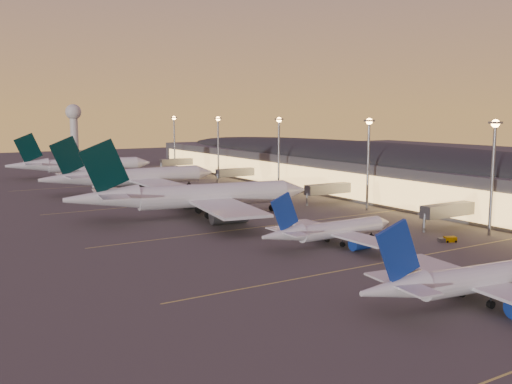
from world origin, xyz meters
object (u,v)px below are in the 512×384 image
(airliner_wide_mid, at_px, (132,177))
(radar_tower, at_px, (74,123))
(airliner_wide_near, at_px, (194,196))
(airliner_narrow_south, at_px, (470,280))
(airliner_wide_far, at_px, (81,165))
(baggage_tug_c, at_px, (448,239))
(airliner_narrow_north, at_px, (330,231))

(airliner_wide_mid, height_order, radar_tower, radar_tower)
(airliner_wide_near, bearing_deg, airliner_narrow_south, -78.82)
(airliner_narrow_south, distance_m, radar_tower, 289.25)
(airliner_wide_far, distance_m, radar_tower, 95.50)
(airliner_narrow_south, xyz_separation_m, baggage_tug_c, (29.72, 28.50, -2.94))
(airliner_wide_near, xyz_separation_m, airliner_wide_mid, (2.53, 54.85, -0.28))
(airliner_narrow_north, bearing_deg, radar_tower, 86.86)
(airliner_narrow_south, height_order, airliner_wide_near, airliner_wide_near)
(airliner_narrow_south, relative_size, baggage_tug_c, 9.19)
(airliner_narrow_north, height_order, airliner_wide_far, airliner_wide_far)
(radar_tower, bearing_deg, airliner_narrow_north, -92.47)
(airliner_wide_near, relative_size, radar_tower, 2.02)
(airliner_wide_mid, distance_m, airliner_wide_far, 57.36)
(airliner_narrow_north, relative_size, airliner_wide_far, 0.55)
(radar_tower, distance_m, baggage_tug_c, 260.84)
(airliner_narrow_north, distance_m, radar_tower, 249.78)
(airliner_wide_mid, bearing_deg, radar_tower, 82.72)
(airliner_narrow_south, distance_m, airliner_wide_near, 84.36)
(airliner_narrow_north, bearing_deg, airliner_wide_far, 92.88)
(airliner_narrow_south, bearing_deg, radar_tower, 93.49)
(airliner_narrow_south, height_order, baggage_tug_c, airliner_narrow_south)
(airliner_wide_near, distance_m, airliner_wide_mid, 54.91)
(airliner_wide_near, relative_size, baggage_tug_c, 16.12)
(radar_tower, bearing_deg, airliner_wide_far, -102.58)
(airliner_wide_mid, xyz_separation_m, radar_tower, (17.93, 149.04, 16.73))
(airliner_narrow_south, height_order, airliner_wide_mid, airliner_wide_mid)
(baggage_tug_c, bearing_deg, airliner_wide_far, 125.98)
(airliner_narrow_south, xyz_separation_m, airliner_narrow_north, (6.36, 39.32, -0.37))
(airliner_wide_mid, bearing_deg, airliner_narrow_south, -90.07)
(airliner_narrow_south, height_order, airliner_narrow_north, airliner_narrow_south)
(airliner_narrow_south, xyz_separation_m, airliner_wide_far, (-3.39, 196.43, 1.50))
(airliner_narrow_south, bearing_deg, airliner_wide_near, 99.18)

